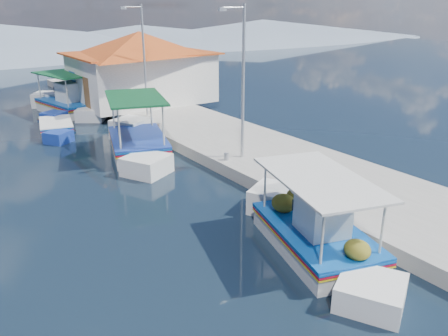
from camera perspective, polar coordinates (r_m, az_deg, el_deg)
ground at (r=15.13m, az=-7.19°, el=-5.46°), size 160.00×160.00×0.00m
quay at (r=22.72m, az=-1.15°, el=4.09°), size 5.00×44.00×0.50m
bollards at (r=20.94m, az=-4.82°, el=3.78°), size 0.20×17.20×0.30m
main_caique at (r=12.88m, az=11.17°, el=-8.18°), size 3.48×7.00×2.41m
caique_green_canopy at (r=21.04m, az=-10.96°, el=2.95°), size 3.85×7.46×2.93m
caique_blue_hull at (r=25.74m, az=-20.49°, el=4.74°), size 2.34×5.25×0.96m
caique_far at (r=30.42m, az=-19.12°, el=7.57°), size 3.29×7.69×2.74m
harbor_building at (r=30.13m, az=-10.47°, el=12.60°), size 10.49×10.49×4.40m
lamp_post_near at (r=17.98m, az=2.21°, el=11.61°), size 1.21×0.14×6.00m
lamp_post_far at (r=25.69m, az=-10.27°, el=13.82°), size 1.21×0.14×6.00m
mountain_ridge at (r=69.54m, az=-24.97°, el=14.51°), size 171.40×96.00×5.50m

